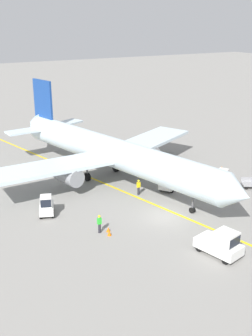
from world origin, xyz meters
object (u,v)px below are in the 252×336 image
Objects in this scene: safety_cone_nose_right at (222,168)px; safety_cone_wingtip_left at (209,174)px; ground_crew_marshaller at (139,187)px; safety_cone_wingtip_right at (108,229)px; baggage_tug_near_wing at (46,206)px; belt_loader_forward_hold at (170,181)px; safety_cone_nose_left at (109,233)px; airliner at (110,151)px; ground_crew_wing_walker at (99,223)px; pushback_tug at (221,244)px; baggage_tug_by_cargo_door at (223,179)px.

safety_cone_wingtip_left is at bearing -162.90° from safety_cone_nose_right.
ground_crew_marshaller is 8.69m from safety_cone_wingtip_right.
belt_loader_forward_hold is at bearing -0.70° from baggage_tug_near_wing.
safety_cone_wingtip_left is at bearing 22.77° from safety_cone_nose_left.
airliner is 5.99m from ground_crew_marshaller.
safety_cone_nose_right is at bearing 20.56° from safety_cone_wingtip_right.
baggage_tug_near_wing reaches higher than safety_cone_wingtip_left.
safety_cone_wingtip_left is at bearing 7.65° from belt_loader_forward_hold.
belt_loader_forward_hold reaches higher than safety_cone_nose_left.
belt_loader_forward_hold is (14.15, -0.17, -0.15)m from baggage_tug_near_wing.
safety_cone_nose_left is 21.30m from safety_cone_nose_right.
ground_crew_wing_walker is at bearing -160.69° from safety_cone_nose_right.
pushback_tug is 20.25m from safety_cone_nose_right.
baggage_tug_by_cargo_door is 6.20× the size of safety_cone_wingtip_left.
belt_loader_forward_hold is 10.88× the size of safety_cone_wingtip_right.
belt_loader_forward_hold is 10.88× the size of safety_cone_nose_right.
ground_crew_marshaller is (-9.36, 2.63, -0.02)m from baggage_tug_by_cargo_door.
baggage_tug_near_wing is (-9.59, 13.54, -0.07)m from pushback_tug.
baggage_tug_near_wing reaches higher than ground_crew_marshaller.
airliner is 20.56× the size of ground_crew_wing_walker.
belt_loader_forward_hold reaches higher than safety_cone_wingtip_left.
ground_crew_wing_walker is (-16.62, -2.85, -0.02)m from baggage_tug_by_cargo_door.
airliner reaches higher than belt_loader_forward_hold.
safety_cone_wingtip_right is at bearing -159.44° from safety_cone_nose_right.
baggage_tug_by_cargo_door is (9.95, -8.04, -2.49)m from airliner.
baggage_tug_near_wing is 19.66m from baggage_tug_by_cargo_door.
ground_crew_marshaller reaches higher than safety_cone_nose_left.
belt_loader_forward_hold reaches higher than safety_cone_nose_right.
belt_loader_forward_hold reaches higher than baggage_tug_near_wing.
airliner is 8.87× the size of pushback_tug.
ground_crew_wing_walker is (-7.26, -5.48, 0.00)m from ground_crew_marshaller.
belt_loader_forward_hold reaches higher than safety_cone_wingtip_right.
safety_cone_wingtip_right is at bearing 127.76° from pushback_tug.
safety_cone_nose_right is 20.84m from safety_cone_wingtip_right.
safety_cone_nose_right is at bearing 21.99° from safety_cone_nose_left.
safety_cone_wingtip_right is (-5.93, -11.12, -3.20)m from airliner.
airliner reaches higher than safety_cone_nose_right.
belt_loader_forward_hold is at bearing -172.35° from safety_cone_wingtip_left.
baggage_tug_near_wing is 23.17m from safety_cone_nose_right.
baggage_tug_by_cargo_door is 6.20× the size of safety_cone_nose_right.
safety_cone_wingtip_right is (-16.72, -6.46, 0.00)m from safety_cone_wingtip_left.
safety_cone_nose_left is at bearing -158.01° from safety_cone_nose_right.
ground_crew_marshaller is (-4.04, 0.07, 0.13)m from belt_loader_forward_hold.
safety_cone_wingtip_right is at bearing 70.26° from safety_cone_nose_left.
baggage_tug_near_wing is at bearing 117.47° from safety_cone_nose_left.
pushback_tug is at bearing -48.67° from safety_cone_nose_left.
pushback_tug is 8.95× the size of safety_cone_nose_right.
ground_crew_wing_walker reaches higher than safety_cone_nose_left.
ground_crew_marshaller is 10.26m from safety_cone_wingtip_left.
safety_cone_wingtip_right is at bearing -158.87° from safety_cone_wingtip_left.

